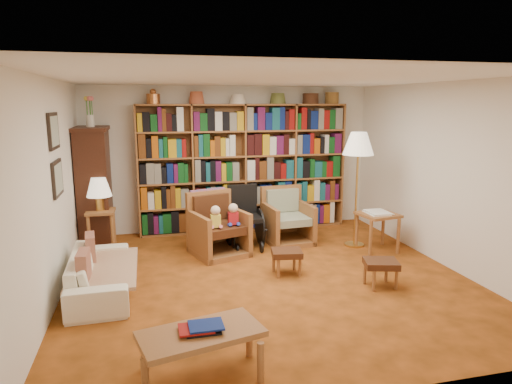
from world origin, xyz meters
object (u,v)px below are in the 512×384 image
object	(u,v)px
armchair_leather	(218,228)
side_table_papers	(378,219)
side_table_lamp	(101,222)
footstool_a	(287,255)
wheelchair	(244,219)
armchair_sage	(286,221)
sofa	(100,273)
footstool_b	(381,265)
floor_lamp	(358,148)
coffee_table	(201,337)

from	to	relation	value
armchair_leather	side_table_papers	xyz separation A→B (m)	(2.37, -0.47, 0.11)
side_table_lamp	footstool_a	size ratio (longest dim) A/B	1.50
wheelchair	side_table_lamp	bearing A→B (deg)	175.23
armchair_sage	side_table_papers	size ratio (longest dim) A/B	1.44
armchair_leather	side_table_papers	bearing A→B (deg)	-11.15
side_table_papers	wheelchair	bearing A→B (deg)	160.35
sofa	footstool_b	distance (m)	3.37
sofa	footstool_a	world-z (taller)	sofa
side_table_lamp	floor_lamp	world-z (taller)	floor_lamp
side_table_lamp	armchair_sage	bearing A→B (deg)	-1.48
armchair_leather	wheelchair	xyz separation A→B (m)	(0.45, 0.22, 0.06)
armchair_leather	coffee_table	world-z (taller)	armchair_leather
sofa	footstool_b	bearing A→B (deg)	-102.62
side_table_lamp	side_table_papers	xyz separation A→B (m)	(4.06, -0.86, 0.01)
side_table_lamp	floor_lamp	xyz separation A→B (m)	(3.83, -0.58, 1.06)
footstool_a	coffee_table	distance (m)	2.43
armchair_leather	footstool_b	bearing A→B (deg)	-45.73
armchair_leather	coffee_table	size ratio (longest dim) A/B	0.89
wheelchair	coffee_table	world-z (taller)	wheelchair
sofa	footstool_b	xyz separation A→B (m)	(3.31, -0.64, 0.03)
sofa	armchair_leather	bearing A→B (deg)	-56.38
side_table_papers	footstool_a	world-z (taller)	side_table_papers
sofa	armchair_leather	world-z (taller)	armchair_leather
armchair_leather	coffee_table	bearing A→B (deg)	-101.55
armchair_sage	footstool_b	xyz separation A→B (m)	(0.55, -2.09, -0.06)
armchair_leather	footstool_a	world-z (taller)	armchair_leather
sofa	side_table_lamp	size ratio (longest dim) A/B	2.53
footstool_a	wheelchair	bearing A→B (deg)	102.27
side_table_lamp	floor_lamp	distance (m)	4.02
sofa	floor_lamp	bearing A→B (deg)	-77.53
sofa	armchair_sage	xyz separation A→B (m)	(2.76, 1.45, 0.09)
floor_lamp	side_table_papers	xyz separation A→B (m)	(0.23, -0.28, -1.05)
armchair_sage	coffee_table	world-z (taller)	armchair_sage
armchair_sage	side_table_papers	xyz separation A→B (m)	(1.20, -0.79, 0.15)
armchair_sage	side_table_papers	world-z (taller)	armchair_sage
coffee_table	floor_lamp	bearing A→B (deg)	46.48
sofa	side_table_lamp	world-z (taller)	side_table_lamp
coffee_table	wheelchair	bearing A→B (deg)	72.00
coffee_table	side_table_lamp	bearing A→B (deg)	106.76
armchair_leather	side_table_papers	size ratio (longest dim) A/B	1.57
footstool_b	wheelchair	bearing A→B (deg)	122.72
sofa	floor_lamp	xyz separation A→B (m)	(3.73, 0.94, 1.30)
footstool_b	sofa	bearing A→B (deg)	169.07
floor_lamp	footstool_a	xyz separation A→B (m)	(-1.41, -0.91, -1.27)
sofa	armchair_sage	bearing A→B (deg)	-63.99
footstool_a	footstool_b	xyz separation A→B (m)	(0.99, -0.67, 0.01)
side_table_papers	footstool_b	world-z (taller)	side_table_papers
armchair_leather	footstool_a	size ratio (longest dim) A/B	2.19
side_table_papers	coffee_table	distance (m)	4.00
armchair_sage	side_table_papers	distance (m)	1.44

